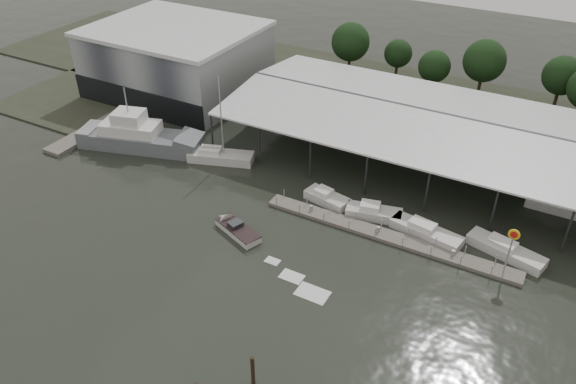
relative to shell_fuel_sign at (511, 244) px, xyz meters
The scene contains 16 objects.
ground 29.06m from the shell_fuel_sign, 159.69° to the right, with size 200.00×200.00×0.00m, color black.
land_strip_far 42.05m from the shell_fuel_sign, 130.15° to the left, with size 140.00×30.00×0.30m.
land_strip_west 70.03m from the shell_fuel_sign, 163.37° to the left, with size 20.00×40.00×0.30m.
storage_warehouse 58.52m from the shell_fuel_sign, 160.06° to the left, with size 24.50×20.50×10.50m.
covered_boat_shed 20.71m from the shell_fuel_sign, 119.05° to the left, with size 58.24×24.00×6.96m.
trawler_dock 57.26m from the shell_fuel_sign, behind, with size 3.00×18.00×0.50m.
floating_dock 12.57m from the shell_fuel_sign, behind, with size 28.00×2.00×1.40m.
shell_fuel_sign is the anchor object (origin of this frame).
grey_trawler 48.05m from the shell_fuel_sign, behind, with size 17.30×8.99×8.84m.
white_sailboat 37.02m from the shell_fuel_sign, behind, with size 8.79×5.20×11.91m.
speedboat_underway 27.77m from the shell_fuel_sign, 165.65° to the right, with size 16.75×7.74×2.00m.
moored_cruiser_0 20.90m from the shell_fuel_sign, behind, with size 5.65×3.21×1.70m.
moored_cruiser_1 15.30m from the shell_fuel_sign, 169.22° to the left, with size 6.46×3.50×1.70m.
moored_cruiser_2 9.41m from the shell_fuel_sign, 165.20° to the left, with size 8.03×3.50×1.70m.
moored_cruiser_3 4.64m from the shell_fuel_sign, 99.06° to the left, with size 8.20×4.14×1.70m.
horizon_tree_line 38.70m from the shell_fuel_sign, 95.89° to the left, with size 68.39×10.16×9.60m.
Camera 1 is at (28.41, -35.93, 37.33)m, focal length 35.00 mm.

